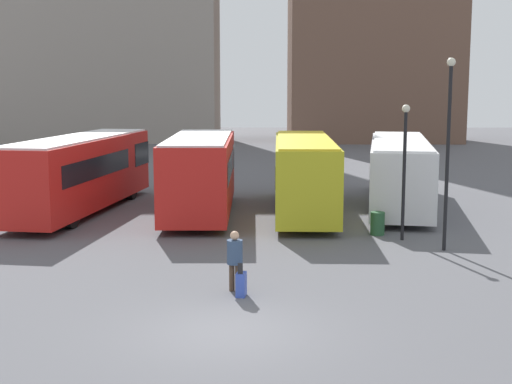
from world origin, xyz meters
TOP-DOWN VIEW (x-y plane):
  - ground_plane at (0.00, 0.00)m, footprint 160.00×160.00m
  - bus_0 at (-7.02, 15.44)m, footprint 4.10×12.05m
  - bus_1 at (-1.80, 14.81)m, footprint 2.72×9.79m
  - bus_2 at (2.62, 15.12)m, footprint 2.68×10.84m
  - bus_3 at (7.05, 16.91)m, footprint 4.43×12.15m
  - traveler at (0.08, 3.18)m, footprint 0.47×0.47m
  - suitcase at (0.26, 2.70)m, footprint 0.29×0.42m
  - lamp_post_0 at (5.80, 9.61)m, footprint 0.28×0.28m
  - lamp_post_1 at (6.87, 8.00)m, footprint 0.28×0.28m
  - trash_bin at (5.06, 10.49)m, footprint 0.52×0.52m

SIDE VIEW (x-z plane):
  - ground_plane at x=0.00m, z-range 0.00..0.00m
  - suitcase at x=0.26m, z-range -0.14..0.78m
  - trash_bin at x=5.06m, z-range 0.00..0.85m
  - traveler at x=0.08m, z-range 0.15..1.78m
  - bus_3 at x=7.05m, z-range 0.14..3.17m
  - bus_2 at x=2.62m, z-range 0.14..3.36m
  - bus_0 at x=-7.02m, z-range 0.15..3.41m
  - bus_1 at x=-1.80m, z-range 0.14..3.47m
  - lamp_post_0 at x=5.80m, z-range 0.48..5.26m
  - lamp_post_1 at x=6.87m, z-range 0.51..6.83m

